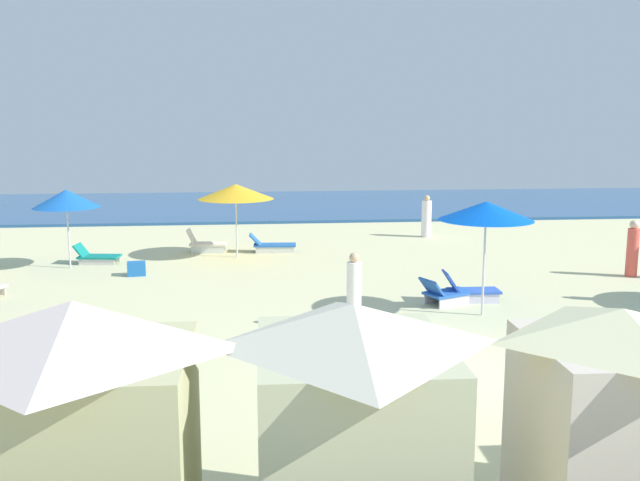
% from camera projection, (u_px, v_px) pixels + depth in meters
% --- Properties ---
extents(ground_plane, '(60.00, 60.00, 0.00)m').
position_uv_depth(ground_plane, '(425.00, 374.00, 12.62)').
color(ground_plane, beige).
extents(ocean, '(60.00, 11.93, 0.12)m').
position_uv_depth(ocean, '(310.00, 205.00, 36.17)').
color(ocean, '#255084').
rests_on(ocean, ground_plane).
extents(cabana_0, '(2.38, 2.10, 2.79)m').
position_uv_depth(cabana_0, '(80.00, 437.00, 6.91)').
color(cabana_0, '#BBB983').
rests_on(cabana_0, ground_plane).
extents(cabana_1, '(2.11, 2.31, 2.68)m').
position_uv_depth(cabana_1, '(353.00, 429.00, 7.23)').
color(cabana_1, '#BDBE94').
rests_on(cabana_1, ground_plane).
extents(cabana_2, '(2.08, 2.05, 2.50)m').
position_uv_depth(cabana_2, '(616.00, 417.00, 7.74)').
color(cabana_2, beige).
rests_on(cabana_2, ground_plane).
extents(umbrella_1, '(2.12, 2.12, 2.61)m').
position_uv_depth(umbrella_1, '(486.00, 211.00, 15.96)').
color(umbrella_1, silver).
rests_on(umbrella_1, ground_plane).
extents(lounge_chair_1_0, '(1.43, 1.11, 0.69)m').
position_uv_depth(lounge_chair_1_0, '(445.00, 293.00, 17.28)').
color(lounge_chair_1_0, silver).
rests_on(lounge_chair_1_0, ground_plane).
extents(lounge_chair_1_1, '(1.39, 0.64, 0.76)m').
position_uv_depth(lounge_chair_1_1, '(469.00, 290.00, 17.54)').
color(lounge_chair_1_1, silver).
rests_on(lounge_chair_1_1, ground_plane).
extents(umbrella_3, '(2.40, 2.40, 2.36)m').
position_uv_depth(umbrella_3, '(236.00, 192.00, 22.72)').
color(umbrella_3, silver).
rests_on(umbrella_3, ground_plane).
extents(lounge_chair_3_0, '(1.34, 0.70, 0.79)m').
position_uv_depth(lounge_chair_3_0, '(205.00, 244.00, 23.87)').
color(lounge_chair_3_0, silver).
rests_on(lounge_chair_3_0, ground_plane).
extents(lounge_chair_3_1, '(1.58, 0.67, 0.63)m').
position_uv_depth(lounge_chair_3_1, '(272.00, 245.00, 23.89)').
color(lounge_chair_3_1, silver).
rests_on(lounge_chair_3_1, ground_plane).
extents(umbrella_4, '(1.94, 1.94, 2.36)m').
position_uv_depth(umbrella_4, '(66.00, 199.00, 21.06)').
color(umbrella_4, silver).
rests_on(umbrella_4, ground_plane).
extents(lounge_chair_4_0, '(1.41, 0.81, 0.61)m').
position_uv_depth(lounge_chair_4_0, '(96.00, 256.00, 22.05)').
color(lounge_chair_4_0, silver).
rests_on(lounge_chair_4_0, ground_plane).
extents(beachgoer_0, '(0.38, 0.38, 1.61)m').
position_uv_depth(beachgoer_0, '(633.00, 250.00, 20.21)').
color(beachgoer_0, '#EF5647').
rests_on(beachgoer_0, ground_plane).
extents(beachgoer_1, '(0.41, 0.41, 1.57)m').
position_uv_depth(beachgoer_1, '(426.00, 218.00, 26.80)').
color(beachgoer_1, white).
rests_on(beachgoer_1, ground_plane).
extents(beachgoer_5, '(0.44, 0.44, 1.66)m').
position_uv_depth(beachgoer_5, '(354.00, 293.00, 15.17)').
color(beachgoer_5, white).
rests_on(beachgoer_5, ground_plane).
extents(cooler_box_0, '(0.55, 0.46, 0.39)m').
position_uv_depth(cooler_box_0, '(137.00, 269.00, 20.42)').
color(cooler_box_0, '#1D61B1').
rests_on(cooler_box_0, ground_plane).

